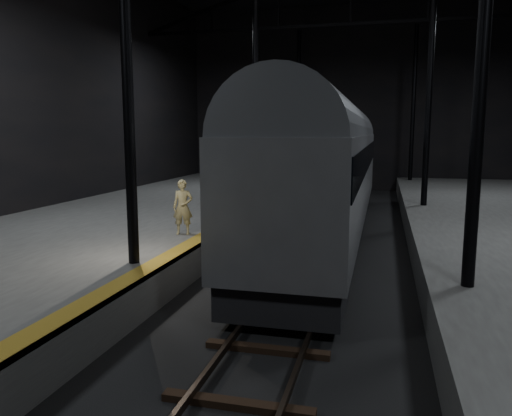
% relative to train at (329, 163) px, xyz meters
% --- Properties ---
extents(ground, '(44.00, 44.00, 0.00)m').
position_rel_train_xyz_m(ground, '(0.00, -4.41, -2.99)').
color(ground, black).
rests_on(ground, ground).
extents(platform_left, '(9.00, 43.80, 1.00)m').
position_rel_train_xyz_m(platform_left, '(-7.50, -4.41, -2.49)').
color(platform_left, '#4C4C49').
rests_on(platform_left, ground).
extents(tactile_strip, '(0.50, 43.80, 0.01)m').
position_rel_train_xyz_m(tactile_strip, '(-3.25, -4.41, -1.98)').
color(tactile_strip, olive).
rests_on(tactile_strip, platform_left).
extents(track, '(2.40, 43.00, 0.24)m').
position_rel_train_xyz_m(track, '(0.00, -4.41, -2.92)').
color(track, '#3F3328').
rests_on(track, ground).
extents(train, '(3.00, 20.02, 5.35)m').
position_rel_train_xyz_m(train, '(0.00, 0.00, 0.00)').
color(train, '#919298').
rests_on(train, ground).
extents(woman, '(0.70, 0.53, 1.72)m').
position_rel_train_xyz_m(woman, '(-3.96, -4.90, -1.13)').
color(woman, tan).
rests_on(woman, platform_left).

